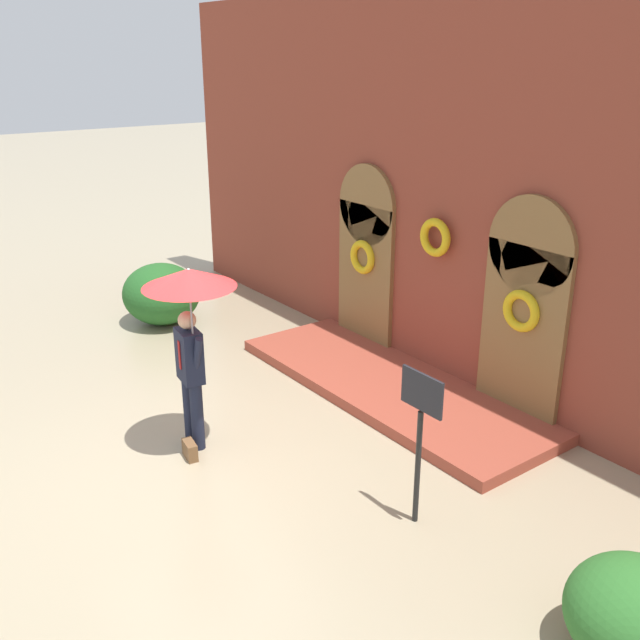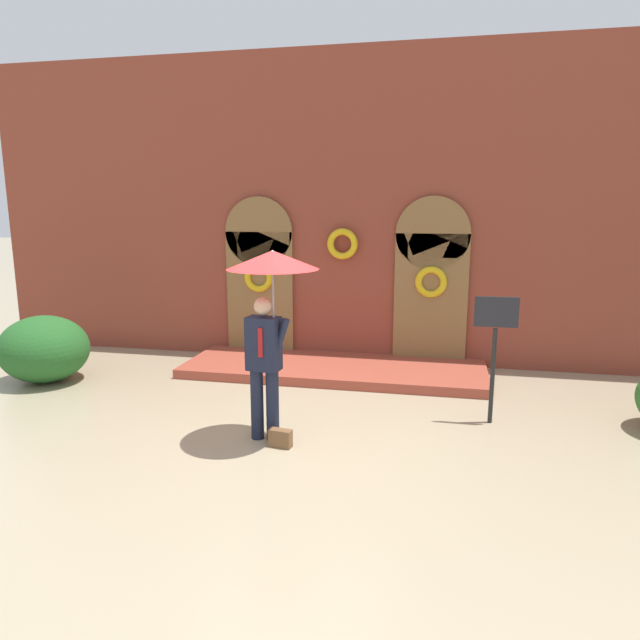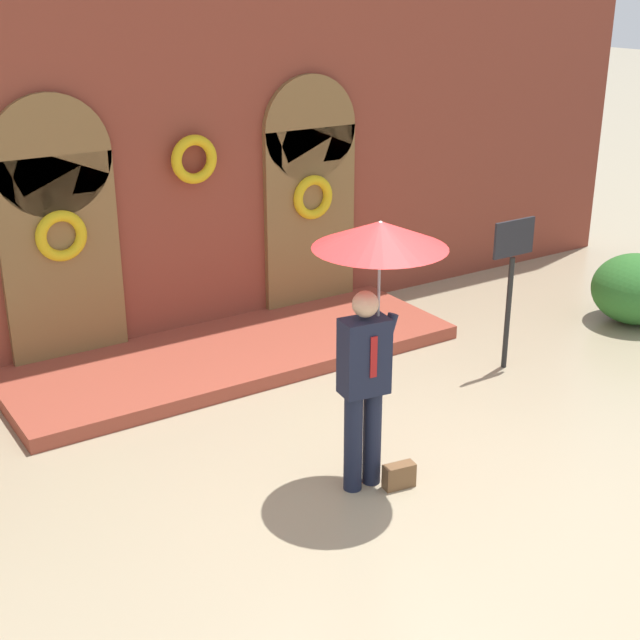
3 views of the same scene
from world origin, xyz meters
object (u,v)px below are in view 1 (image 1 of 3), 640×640
object	(u,v)px
person_with_umbrella	(190,305)
handbag	(190,450)
shrub_left	(161,294)
shrub_right	(634,614)
sign_post	(420,424)

from	to	relation	value
person_with_umbrella	handbag	xyz separation A→B (m)	(0.15, -0.20, -1.80)
shrub_left	shrub_right	size ratio (longest dim) A/B	1.31
sign_post	person_with_umbrella	bearing A→B (deg)	-156.89
sign_post	shrub_left	xyz separation A→B (m)	(-7.10, 0.39, -0.61)
person_with_umbrella	handbag	size ratio (longest dim) A/B	8.44
person_with_umbrella	sign_post	distance (m)	3.04
handbag	shrub_left	distance (m)	4.89
sign_post	shrub_right	distance (m)	2.48
person_with_umbrella	shrub_left	xyz separation A→B (m)	(-4.40, 1.55, -1.36)
shrub_left	handbag	bearing A→B (deg)	-21.02
handbag	person_with_umbrella	bearing A→B (deg)	136.78
shrub_left	shrub_right	distance (m)	9.48
sign_post	shrub_left	world-z (taller)	sign_post
person_with_umbrella	handbag	bearing A→B (deg)	-52.39
shrub_right	shrub_left	bearing A→B (deg)	178.43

